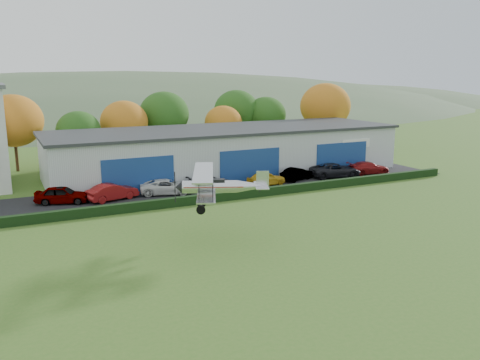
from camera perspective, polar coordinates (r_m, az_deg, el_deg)
name	(u,v)px	position (r m, az deg, el deg)	size (l,w,h in m)	color
ground	(339,256)	(32.37, 11.29, -8.64)	(300.00, 300.00, 0.00)	#3B6620
apron	(237,186)	(51.12, -0.32, -0.72)	(48.00, 9.00, 0.05)	black
hedge	(259,192)	(46.87, 2.23, -1.43)	(46.00, 0.60, 0.80)	black
hangar	(227,151)	(57.68, -1.56, 3.40)	(40.60, 12.60, 5.30)	#B2B7BC
tree_belt	(159,118)	(67.65, -9.30, 7.04)	(75.70, 13.22, 10.12)	#3D2614
distant_hills	(51,154)	(166.31, -20.92, 2.80)	(430.00, 196.00, 56.00)	#4C6642
car_0	(62,195)	(46.83, -19.82, -1.60)	(1.87, 4.64, 1.58)	gray
car_1	(113,192)	(46.70, -14.48, -1.33)	(1.63, 4.67, 1.54)	maroon
car_2	(167,187)	(48.02, -8.37, -0.78)	(2.37, 5.14, 1.43)	silver
car_3	(210,182)	(49.87, -3.49, -0.24)	(1.88, 4.63, 1.34)	black
car_4	(266,179)	(51.29, 3.02, 0.16)	(1.70, 4.23, 1.44)	gold
car_5	(297,174)	(54.18, 6.56, 0.71)	(1.46, 4.19, 1.38)	gray
car_6	(335,170)	(56.39, 10.94, 1.12)	(2.62, 5.69, 1.58)	black
car_7	(369,168)	(59.10, 14.59, 1.36)	(1.99, 4.90, 1.42)	maroon
biplane	(218,185)	(33.76, -2.61, -0.61)	(6.54, 7.23, 2.76)	silver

